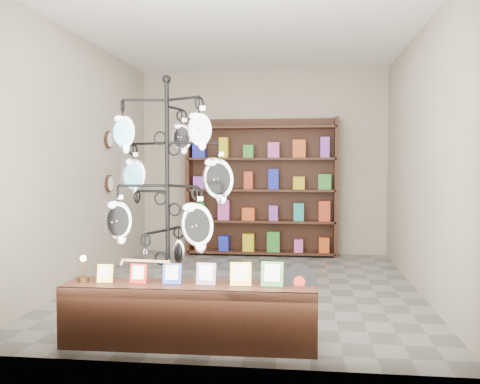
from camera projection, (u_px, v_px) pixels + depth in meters
The scene contains 6 objects.
ground at pixel (245, 287), 6.36m from camera, with size 5.00×5.00×0.00m, color slate.
room_envelope at pixel (245, 131), 6.27m from camera, with size 5.00×5.00×5.00m.
display_tree at pixel (167, 186), 4.54m from camera, with size 1.14×1.08×2.22m.
front_shelf at pixel (189, 315), 4.30m from camera, with size 2.05×0.46×0.72m.
back_shelving at pixel (261, 191), 8.59m from camera, with size 2.42×0.36×2.20m.
wall_clocks at pixel (109, 162), 7.32m from camera, with size 0.03×0.24×0.84m.
Camera 1 is at (0.71, -6.26, 1.47)m, focal length 40.00 mm.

